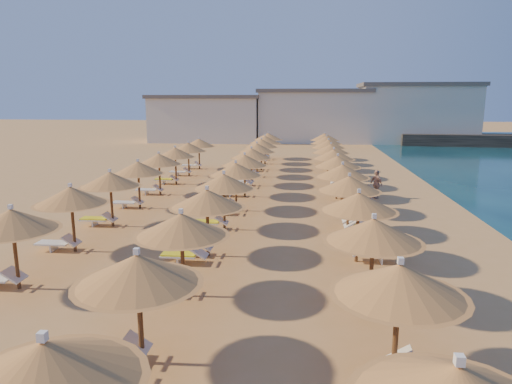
# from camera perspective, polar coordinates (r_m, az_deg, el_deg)

# --- Properties ---
(ground) EXTENTS (220.00, 220.00, 0.00)m
(ground) POSITION_cam_1_polar(r_m,az_deg,el_deg) (19.65, 2.65, -6.13)
(ground) COLOR tan
(ground) RESTS_ON ground
(hotel_blocks) EXTENTS (44.78, 9.42, 8.10)m
(hotel_blocks) POSITION_cam_1_polar(r_m,az_deg,el_deg) (65.37, 7.82, 9.46)
(hotel_blocks) COLOR beige
(hotel_blocks) RESTS_ON ground
(parasol_row_east) EXTENTS (2.92, 43.23, 2.77)m
(parasol_row_east) POSITION_cam_1_polar(r_m,az_deg,el_deg) (26.01, 10.44, 3.11)
(parasol_row_east) COLOR brown
(parasol_row_east) RESTS_ON ground
(parasol_row_west) EXTENTS (2.92, 43.23, 2.77)m
(parasol_row_west) POSITION_cam_1_polar(r_m,az_deg,el_deg) (26.18, -1.95, 3.35)
(parasol_row_west) COLOR brown
(parasol_row_west) RESTS_ON ground
(parasol_row_inland) EXTENTS (2.92, 28.57, 2.77)m
(parasol_row_inland) POSITION_cam_1_polar(r_m,az_deg,el_deg) (27.45, -13.20, 3.43)
(parasol_row_inland) COLOR brown
(parasol_row_inland) RESTS_ON ground
(loungers) EXTENTS (14.14, 40.95, 0.66)m
(loungers) POSITION_cam_1_polar(r_m,az_deg,el_deg) (26.15, 0.57, -0.86)
(loungers) COLOR white
(loungers) RESTS_ON ground
(beachgoer_c) EXTENTS (0.89, 1.10, 1.75)m
(beachgoer_c) POSITION_cam_1_polar(r_m,az_deg,el_deg) (28.77, 14.79, 0.97)
(beachgoer_c) COLOR tan
(beachgoer_c) RESTS_ON ground
(beachgoer_b) EXTENTS (0.98, 0.99, 1.62)m
(beachgoer_b) POSITION_cam_1_polar(r_m,az_deg,el_deg) (24.31, 13.66, -1.02)
(beachgoer_b) COLOR tan
(beachgoer_b) RESTS_ON ground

